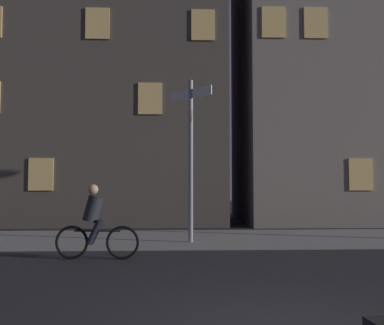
% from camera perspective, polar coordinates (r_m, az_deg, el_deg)
% --- Properties ---
extents(sidewalk_kerb, '(40.00, 3.40, 0.14)m').
position_cam_1_polar(sidewalk_kerb, '(12.27, 2.82, -10.21)').
color(sidewalk_kerb, gray).
rests_on(sidewalk_kerb, ground_plane).
extents(signpost, '(1.03, 1.28, 4.19)m').
position_cam_1_polar(signpost, '(10.96, -0.18, 2.12)').
color(signpost, gray).
rests_on(signpost, sidewalk_kerb).
extents(cyclist, '(1.82, 0.35, 1.61)m').
position_cam_1_polar(cyclist, '(9.45, -12.93, -8.12)').
color(cyclist, black).
rests_on(cyclist, ground_plane).
extents(building_left_block, '(10.01, 6.44, 14.43)m').
position_cam_1_polar(building_left_block, '(20.06, -10.94, 13.24)').
color(building_left_block, '#4C443D').
rests_on(building_left_block, ground_plane).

